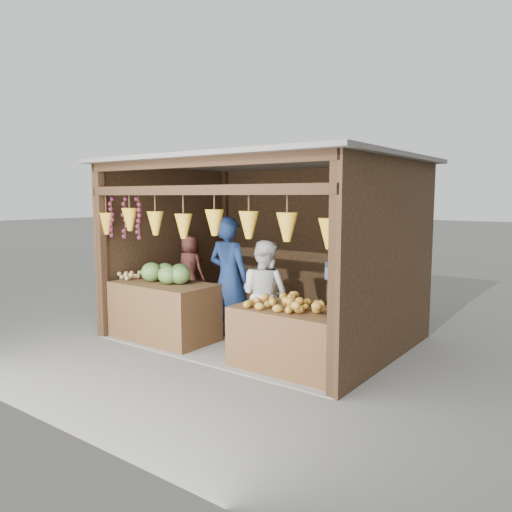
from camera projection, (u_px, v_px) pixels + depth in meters
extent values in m
plane|color=#514F49|center=(263.00, 337.00, 7.59)|extent=(80.00, 80.00, 0.00)
cube|color=slate|center=(263.00, 336.00, 7.59)|extent=(4.00, 3.00, 0.02)
cube|color=black|center=(314.00, 244.00, 8.63)|extent=(4.00, 0.06, 2.60)
cube|color=black|center=(169.00, 244.00, 8.62)|extent=(0.06, 3.00, 2.60)
cube|color=black|center=(393.00, 262.00, 6.26)|extent=(0.06, 3.00, 2.60)
cube|color=#605B54|center=(264.00, 161.00, 7.28)|extent=(4.30, 3.30, 0.06)
cube|color=black|center=(101.00, 252.00, 7.43)|extent=(0.11, 0.11, 2.60)
cube|color=black|center=(335.00, 277.00, 5.14)|extent=(0.11, 0.11, 2.60)
cube|color=black|center=(226.00, 239.00, 9.73)|extent=(0.11, 0.11, 2.60)
cube|color=black|center=(425.00, 252.00, 7.44)|extent=(0.11, 0.11, 2.60)
cube|color=black|center=(196.00, 190.00, 6.18)|extent=(4.00, 0.12, 0.12)
cube|color=black|center=(196.00, 162.00, 6.14)|extent=(4.00, 0.12, 0.12)
cube|color=#382314|center=(365.00, 265.00, 7.88)|extent=(1.25, 0.30, 0.05)
cube|color=#382314|center=(331.00, 293.00, 8.29)|extent=(0.05, 0.28, 1.05)
cube|color=#382314|center=(400.00, 302.00, 7.60)|extent=(0.05, 0.28, 1.05)
cube|color=blue|center=(360.00, 274.00, 7.77)|extent=(1.25, 0.02, 0.30)
cube|color=#4D3019|center=(164.00, 311.00, 7.39)|extent=(1.55, 0.85, 0.86)
cube|color=#4B3019|center=(298.00, 340.00, 6.07)|extent=(1.60, 0.85, 0.76)
cube|color=black|center=(190.00, 310.00, 8.66)|extent=(0.36, 0.36, 0.33)
imported|color=navy|center=(229.00, 279.00, 7.35)|extent=(0.69, 0.47, 1.83)
imported|color=silver|center=(265.00, 295.00, 6.94)|extent=(0.77, 0.61, 1.53)
imported|color=brown|center=(190.00, 268.00, 8.57)|extent=(0.56, 0.37, 1.13)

